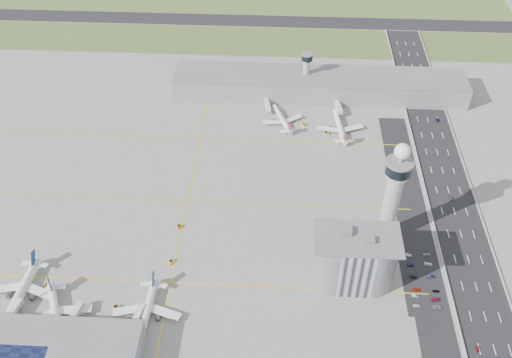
{
  "coord_description": "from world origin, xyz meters",
  "views": [
    {
      "loc": [
        13.01,
        -208.02,
        233.35
      ],
      "look_at": [
        0.0,
        35.0,
        15.0
      ],
      "focal_mm": 40.0,
      "sensor_mm": 36.0,
      "label": 1
    }
  ],
  "objects_px": {
    "car_lot_8": "(436,291)",
    "car_hw_2": "(438,120)",
    "jet_bridge_far_0": "(266,101)",
    "car_hw_1": "(451,198)",
    "car_hw_0": "(477,349)",
    "airplane_far_a": "(282,116)",
    "tug_0": "(47,285)",
    "car_lot_7": "(436,299)",
    "jet_bridge_near_2": "(132,331)",
    "car_lot_0": "(417,306)",
    "car_lot_4": "(411,265)",
    "jet_bridge_near_0": "(6,325)",
    "car_lot_6": "(437,307)",
    "secondary_tower": "(306,70)",
    "tug_4": "(304,125)",
    "control_tower": "(394,190)",
    "tug_2": "(171,262)",
    "car_lot_9": "(431,277)",
    "car_lot_10": "(428,264)",
    "tug_1": "(116,307)",
    "car_lot_3": "(414,277)",
    "airplane_far_b": "(340,124)",
    "car_hw_4": "(405,71)",
    "car_lot_5": "(408,255)",
    "airplane_near_c": "(146,310)",
    "jet_bridge_far_1": "(336,103)",
    "car_lot_1": "(416,296)",
    "car_lot_2": "(416,289)",
    "car_lot_11": "(427,254)",
    "tug_3": "(179,226)",
    "airplane_near_a": "(19,289)",
    "admin_building": "(354,259)",
    "jet_bridge_near_1": "(68,328)",
    "airplane_near_b": "(55,314)"
  },
  "relations": [
    {
      "from": "tug_2",
      "to": "secondary_tower",
      "type": "bearing_deg",
      "value": 103.14
    },
    {
      "from": "admin_building",
      "to": "airplane_near_a",
      "type": "xyz_separation_m",
      "value": [
        -164.74,
        -19.94,
        -9.48
      ]
    },
    {
      "from": "car_hw_0",
      "to": "airplane_far_a",
      "type": "bearing_deg",
      "value": 120.37
    },
    {
      "from": "airplane_far_a",
      "to": "car_lot_8",
      "type": "xyz_separation_m",
      "value": [
        80.12,
        -139.94,
        -4.19
      ]
    },
    {
      "from": "tug_0",
      "to": "car_lot_8",
      "type": "height_order",
      "value": "tug_0"
    },
    {
      "from": "airplane_far_b",
      "to": "jet_bridge_near_2",
      "type": "xyz_separation_m",
      "value": [
        -105.88,
        -165.46,
        -2.5
      ]
    },
    {
      "from": "jet_bridge_near_0",
      "to": "car_lot_1",
      "type": "relative_size",
      "value": 3.81
    },
    {
      "from": "airplane_near_a",
      "to": "jet_bridge_near_1",
      "type": "xyz_separation_m",
      "value": [
        29.75,
        -19.07,
        -2.98
      ]
    },
    {
      "from": "car_lot_8",
      "to": "car_hw_2",
      "type": "xyz_separation_m",
      "value": [
        27.53,
        147.12,
        -0.02
      ]
    },
    {
      "from": "airplane_far_b",
      "to": "car_hw_4",
      "type": "bearing_deg",
      "value": -41.85
    },
    {
      "from": "jet_bridge_near_2",
      "to": "control_tower",
      "type": "bearing_deg",
      "value": -51.1
    },
    {
      "from": "car_lot_4",
      "to": "car_hw_2",
      "type": "relative_size",
      "value": 0.92
    },
    {
      "from": "tug_0",
      "to": "car_lot_9",
      "type": "height_order",
      "value": "tug_0"
    },
    {
      "from": "car_lot_7",
      "to": "car_lot_10",
      "type": "distance_m",
      "value": 22.79
    },
    {
      "from": "jet_bridge_near_2",
      "to": "car_lot_4",
      "type": "relative_size",
      "value": 3.78
    },
    {
      "from": "jet_bridge_near_0",
      "to": "car_lot_9",
      "type": "relative_size",
      "value": 3.56
    },
    {
      "from": "control_tower",
      "to": "airplane_far_b",
      "type": "xyz_separation_m",
      "value": [
        -19.12,
        96.46,
        -29.69
      ]
    },
    {
      "from": "tug_0",
      "to": "airplane_far_a",
      "type": "bearing_deg",
      "value": -167.5
    },
    {
      "from": "jet_bridge_near_2",
      "to": "car_lot_10",
      "type": "xyz_separation_m",
      "value": [
        146.03,
        50.27,
        -2.29
      ]
    },
    {
      "from": "tug_0",
      "to": "tug_4",
      "type": "distance_m",
      "value": 194.68
    },
    {
      "from": "car_lot_1",
      "to": "car_lot_9",
      "type": "xyz_separation_m",
      "value": [
        9.7,
        12.6,
        0.04
      ]
    },
    {
      "from": "jet_bridge_near_0",
      "to": "airplane_near_c",
      "type": "bearing_deg",
      "value": -71.12
    },
    {
      "from": "jet_bridge_near_2",
      "to": "car_lot_0",
      "type": "height_order",
      "value": "jet_bridge_near_2"
    },
    {
      "from": "jet_bridge_far_0",
      "to": "airplane_far_b",
      "type": "bearing_deg",
      "value": 51.57
    },
    {
      "from": "airplane_near_b",
      "to": "airplane_near_c",
      "type": "distance_m",
      "value": 42.91
    },
    {
      "from": "car_lot_5",
      "to": "car_hw_1",
      "type": "distance_m",
      "value": 55.29
    },
    {
      "from": "jet_bridge_near_2",
      "to": "car_lot_1",
      "type": "xyz_separation_m",
      "value": [
        136.21,
        29.2,
        -2.24
      ]
    },
    {
      "from": "airplane_near_c",
      "to": "car_lot_7",
      "type": "height_order",
      "value": "airplane_near_c"
    },
    {
      "from": "airplane_near_c",
      "to": "jet_bridge_far_1",
      "type": "bearing_deg",
      "value": 152.97
    },
    {
      "from": "control_tower",
      "to": "tug_0",
      "type": "distance_m",
      "value": 182.85
    },
    {
      "from": "tug_3",
      "to": "car_lot_11",
      "type": "bearing_deg",
      "value": 39.15
    },
    {
      "from": "jet_bridge_near_0",
      "to": "car_lot_10",
      "type": "height_order",
      "value": "jet_bridge_near_0"
    },
    {
      "from": "car_lot_7",
      "to": "tug_1",
      "type": "bearing_deg",
      "value": 85.16
    },
    {
      "from": "car_lot_2",
      "to": "airplane_near_a",
      "type": "bearing_deg",
      "value": 96.0
    },
    {
      "from": "secondary_tower",
      "to": "car_lot_8",
      "type": "relative_size",
      "value": 9.33
    },
    {
      "from": "airplane_near_a",
      "to": "car_lot_11",
      "type": "bearing_deg",
      "value": 103.86
    },
    {
      "from": "car_lot_7",
      "to": "car_hw_1",
      "type": "relative_size",
      "value": 1.24
    },
    {
      "from": "control_tower",
      "to": "car_hw_2",
      "type": "height_order",
      "value": "control_tower"
    },
    {
      "from": "airplane_near_c",
      "to": "car_lot_4",
      "type": "xyz_separation_m",
      "value": [
        131.8,
        38.76,
        -4.93
      ]
    },
    {
      "from": "jet_bridge_far_1",
      "to": "car_hw_2",
      "type": "relative_size",
      "value": 3.48
    },
    {
      "from": "tug_1",
      "to": "car_lot_11",
      "type": "relative_size",
      "value": 0.88
    },
    {
      "from": "car_hw_4",
      "to": "secondary_tower",
      "type": "bearing_deg",
      "value": -151.5
    },
    {
      "from": "jet_bridge_near_0",
      "to": "car_lot_6",
      "type": "bearing_deg",
      "value": -73.59
    },
    {
      "from": "car_hw_4",
      "to": "car_lot_10",
      "type": "bearing_deg",
      "value": -88.46
    },
    {
      "from": "airplane_near_c",
      "to": "car_hw_2",
      "type": "xyz_separation_m",
      "value": [
        169.5,
        169.67,
        -5.0
      ]
    },
    {
      "from": "airplane_near_a",
      "to": "car_lot_8",
      "type": "height_order",
      "value": "airplane_near_a"
    },
    {
      "from": "tug_1",
      "to": "car_lot_3",
      "type": "distance_m",
      "value": 150.72
    },
    {
      "from": "secondary_tower",
      "to": "tug_4",
      "type": "xyz_separation_m",
      "value": [
        -1.09,
        -41.69,
        -17.95
      ]
    },
    {
      "from": "car_lot_6",
      "to": "car_lot_2",
      "type": "bearing_deg",
      "value": 39.21
    },
    {
      "from": "jet_bridge_far_0",
      "to": "car_hw_1",
      "type": "xyz_separation_m",
      "value": [
        112.84,
        -91.86,
        -2.25
      ]
    }
  ]
}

